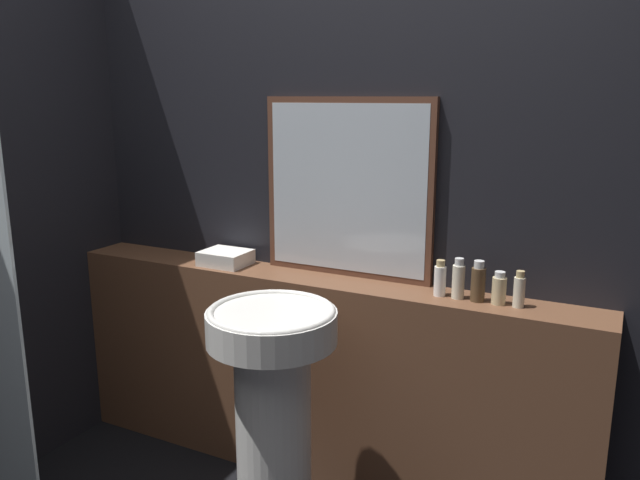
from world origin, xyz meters
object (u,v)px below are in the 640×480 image
object	(u,v)px
towel_stack	(226,258)
conditioner_bottle	(458,280)
pedestal_sink	(273,409)
hand_soap_bottle	(519,290)
lotion_bottle	(478,283)
mirror	(347,189)
shampoo_bottle	(440,279)
body_wash_bottle	(499,289)

from	to	relation	value
towel_stack	conditioner_bottle	distance (m)	1.04
pedestal_sink	hand_soap_bottle	world-z (taller)	hand_soap_bottle
towel_stack	hand_soap_bottle	distance (m)	1.26
towel_stack	lotion_bottle	size ratio (longest dim) A/B	1.34
hand_soap_bottle	lotion_bottle	bearing A→B (deg)	180.00
mirror	towel_stack	bearing A→B (deg)	-170.14
shampoo_bottle	lotion_bottle	world-z (taller)	lotion_bottle
shampoo_bottle	lotion_bottle	size ratio (longest dim) A/B	0.90
body_wash_bottle	hand_soap_bottle	world-z (taller)	hand_soap_bottle
towel_stack	pedestal_sink	bearing A→B (deg)	-42.33
mirror	pedestal_sink	bearing A→B (deg)	-91.79
conditioner_bottle	hand_soap_bottle	distance (m)	0.22
shampoo_bottle	hand_soap_bottle	bearing A→B (deg)	0.00
pedestal_sink	conditioner_bottle	distance (m)	0.82
pedestal_sink	lotion_bottle	xyz separation A→B (m)	(0.59, 0.48, 0.41)
lotion_bottle	towel_stack	bearing A→B (deg)	180.00
shampoo_bottle	lotion_bottle	distance (m)	0.14
mirror	body_wash_bottle	xyz separation A→B (m)	(0.64, -0.09, -0.31)
shampoo_bottle	conditioner_bottle	xyz separation A→B (m)	(0.07, 0.00, 0.01)
conditioner_bottle	shampoo_bottle	bearing A→B (deg)	180.00
towel_stack	hand_soap_bottle	bearing A→B (deg)	0.00
body_wash_bottle	towel_stack	bearing A→B (deg)	180.00
hand_soap_bottle	towel_stack	bearing A→B (deg)	180.00
body_wash_bottle	hand_soap_bottle	distance (m)	0.07
body_wash_bottle	mirror	bearing A→B (deg)	171.63
hand_soap_bottle	mirror	bearing A→B (deg)	172.44
pedestal_sink	body_wash_bottle	distance (m)	0.91
pedestal_sink	hand_soap_bottle	size ratio (longest dim) A/B	6.97
mirror	towel_stack	size ratio (longest dim) A/B	3.59
shampoo_bottle	lotion_bottle	bearing A→B (deg)	0.00
hand_soap_bottle	body_wash_bottle	bearing A→B (deg)	-180.00
towel_stack	shampoo_bottle	distance (m)	0.97
towel_stack	lotion_bottle	world-z (taller)	lotion_bottle
pedestal_sink	shampoo_bottle	distance (m)	0.77
mirror	lotion_bottle	bearing A→B (deg)	-9.46
lotion_bottle	hand_soap_bottle	bearing A→B (deg)	0.00
lotion_bottle	body_wash_bottle	bearing A→B (deg)	-0.00
pedestal_sink	mirror	size ratio (longest dim) A/B	1.27
conditioner_bottle	body_wash_bottle	distance (m)	0.15
towel_stack	hand_soap_bottle	xyz separation A→B (m)	(1.26, 0.00, 0.03)
lotion_bottle	body_wash_bottle	distance (m)	0.08
towel_stack	body_wash_bottle	bearing A→B (deg)	-0.00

